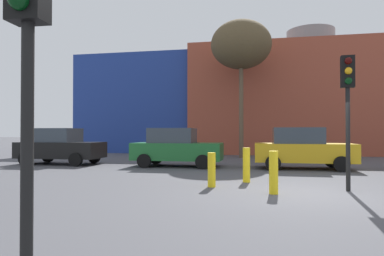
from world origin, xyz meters
name	(u,v)px	position (x,y,z in m)	size (l,w,h in m)	color
ground_plane	(309,194)	(0.00, 0.00, 0.00)	(200.00, 200.00, 0.00)	#47474C
building_backdrop	(311,103)	(3.21, 20.93, 4.21)	(39.14, 11.21, 10.48)	#9E4733
parked_car_0	(60,146)	(-11.53, 6.44, 0.93)	(4.33, 2.12, 1.88)	black
parked_car_1	(176,147)	(-5.25, 6.44, 0.93)	(4.31, 2.11, 1.87)	#1E662D
parked_car_2	(302,148)	(0.63, 6.44, 0.94)	(4.34, 2.13, 1.88)	gold
traffic_light_near_left	(26,27)	(-3.58, -6.64, 2.67)	(0.37, 0.37, 3.62)	black
traffic_light_island	(348,91)	(1.14, 0.60, 2.82)	(0.38, 0.37, 3.83)	black
bare_tree_0	(241,45)	(-2.38, 12.63, 7.38)	(3.97, 3.97, 9.01)	brown
bollard_yellow_0	(274,172)	(-0.95, -0.22, 0.58)	(0.24, 0.24, 1.15)	yellow
bollard_yellow_1	(212,170)	(-2.74, 0.60, 0.52)	(0.24, 0.24, 1.04)	yellow
bollard_yellow_2	(246,165)	(-1.73, 1.80, 0.57)	(0.24, 0.24, 1.15)	yellow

